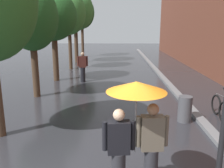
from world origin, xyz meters
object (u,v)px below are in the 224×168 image
street_tree_3 (69,13)px  street_tree_4 (75,11)px  couple_under_umbrella (136,123)px  pedestrian_walking_midground (83,67)px  street_tree_5 (82,13)px  litter_bin (185,109)px  street_tree_1 (31,18)px  street_tree_2 (53,16)px

street_tree_3 → street_tree_4: bearing=91.8°
couple_under_umbrella → pedestrian_walking_midground: bearing=103.7°
street_tree_3 → street_tree_5: bearing=90.7°
street_tree_5 → litter_bin: 18.20m
street_tree_1 → street_tree_4: street_tree_4 is taller
street_tree_3 → pedestrian_walking_midground: 5.35m
street_tree_1 → litter_bin: street_tree_1 is taller
street_tree_1 → couple_under_umbrella: (3.85, -6.17, -2.00)m
litter_bin → street_tree_1: bearing=154.3°
street_tree_4 → couple_under_umbrella: 17.18m
street_tree_1 → street_tree_3: bearing=88.4°
street_tree_2 → litter_bin: (5.64, -5.96, -3.11)m
street_tree_2 → pedestrian_walking_midground: bearing=-11.0°
litter_bin → pedestrian_walking_midground: (-4.08, 5.66, 0.42)m
street_tree_5 → pedestrian_walking_midground: (1.53, -11.22, -3.43)m
street_tree_1 → litter_bin: bearing=-25.7°
street_tree_1 → street_tree_3: size_ratio=0.88×
litter_bin → street_tree_5: bearing=108.4°
litter_bin → pedestrian_walking_midground: size_ratio=0.51×
street_tree_1 → street_tree_5: street_tree_5 is taller
street_tree_1 → couple_under_umbrella: size_ratio=2.26×
street_tree_5 → pedestrian_walking_midground: size_ratio=3.53×
street_tree_4 → couple_under_umbrella: size_ratio=2.80×
street_tree_4 → street_tree_2: bearing=-90.1°
street_tree_1 → street_tree_2: bearing=88.5°
litter_bin → street_tree_2: bearing=133.4°
street_tree_4 → litter_bin: bearing=-66.7°
street_tree_2 → street_tree_4: bearing=89.9°
street_tree_1 → street_tree_3: street_tree_3 is taller
street_tree_5 → litter_bin: size_ratio=6.90×
street_tree_1 → street_tree_2: size_ratio=0.98×
street_tree_1 → litter_bin: size_ratio=5.63×
litter_bin → street_tree_4: bearing=113.3°
street_tree_2 → street_tree_3: street_tree_3 is taller
street_tree_3 → street_tree_4: (-0.11, 3.29, 0.36)m
street_tree_1 → street_tree_4: bearing=89.5°
street_tree_2 → street_tree_3: bearing=88.3°
litter_bin → pedestrian_walking_midground: 6.99m
street_tree_1 → pedestrian_walking_midground: size_ratio=2.88×
street_tree_1 → couple_under_umbrella: street_tree_1 is taller
street_tree_5 → couple_under_umbrella: bearing=-79.5°
street_tree_5 → litter_bin: bearing=-71.6°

